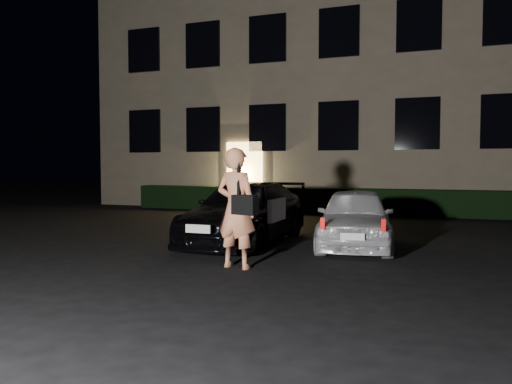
% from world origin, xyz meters
% --- Properties ---
extents(ground, '(80.00, 80.00, 0.00)m').
position_xyz_m(ground, '(0.00, 0.00, 0.00)').
color(ground, black).
rests_on(ground, ground).
extents(building, '(20.00, 8.11, 12.00)m').
position_xyz_m(building, '(-0.00, 14.99, 6.00)').
color(building, '#736852').
rests_on(building, ground).
extents(hedge, '(15.00, 0.70, 0.85)m').
position_xyz_m(hedge, '(0.00, 10.50, 0.42)').
color(hedge, black).
rests_on(hedge, ground).
extents(sedan, '(1.89, 4.43, 1.25)m').
position_xyz_m(sedan, '(-0.50, 3.44, 0.63)').
color(sedan, black).
rests_on(sedan, ground).
extents(hatch, '(1.84, 3.63, 1.19)m').
position_xyz_m(hatch, '(1.79, 3.55, 0.59)').
color(hatch, silver).
rests_on(hatch, ground).
extents(man, '(0.80, 0.57, 1.90)m').
position_xyz_m(man, '(0.35, 0.90, 0.95)').
color(man, '#E1875C').
rests_on(man, ground).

